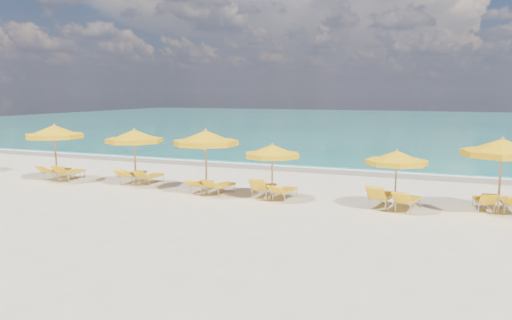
% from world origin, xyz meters
% --- Properties ---
extents(ground_plane, '(120.00, 120.00, 0.00)m').
position_xyz_m(ground_plane, '(0.00, 0.00, 0.00)').
color(ground_plane, beige).
extents(ocean, '(120.00, 80.00, 0.30)m').
position_xyz_m(ocean, '(0.00, 48.00, 0.00)').
color(ocean, '#147166').
rests_on(ocean, ground).
extents(wet_sand_band, '(120.00, 2.60, 0.01)m').
position_xyz_m(wet_sand_band, '(0.00, 7.40, 0.00)').
color(wet_sand_band, tan).
rests_on(wet_sand_band, ground).
extents(foam_line, '(120.00, 1.20, 0.03)m').
position_xyz_m(foam_line, '(0.00, 8.20, 0.00)').
color(foam_line, white).
rests_on(foam_line, ground).
extents(whitecap_near, '(14.00, 0.36, 0.05)m').
position_xyz_m(whitecap_near, '(-6.00, 17.00, 0.00)').
color(whitecap_near, white).
rests_on(whitecap_near, ground).
extents(whitecap_far, '(18.00, 0.30, 0.05)m').
position_xyz_m(whitecap_far, '(8.00, 24.00, 0.00)').
color(whitecap_far, white).
rests_on(whitecap_far, ground).
extents(umbrella_1, '(3.27, 3.27, 2.62)m').
position_xyz_m(umbrella_1, '(-9.11, -0.33, 2.24)').
color(umbrella_1, tan).
rests_on(umbrella_1, ground).
extents(umbrella_2, '(2.69, 2.69, 2.50)m').
position_xyz_m(umbrella_2, '(-5.10, 0.09, 2.13)').
color(umbrella_2, tan).
rests_on(umbrella_2, ground).
extents(umbrella_3, '(3.42, 3.42, 2.62)m').
position_xyz_m(umbrella_3, '(-1.35, -0.44, 2.23)').
color(umbrella_3, tan).
rests_on(umbrella_3, ground).
extents(umbrella_4, '(2.16, 2.16, 2.15)m').
position_xyz_m(umbrella_4, '(1.41, -0.39, 1.83)').
color(umbrella_4, tan).
rests_on(umbrella_4, ground).
extents(umbrella_5, '(2.53, 2.53, 2.13)m').
position_xyz_m(umbrella_5, '(5.94, -0.43, 1.81)').
color(umbrella_5, tan).
rests_on(umbrella_5, ground).
extents(umbrella_6, '(2.74, 2.74, 2.61)m').
position_xyz_m(umbrella_6, '(9.21, 0.25, 2.22)').
color(umbrella_6, tan).
rests_on(umbrella_6, ground).
extents(lounger_1_left, '(0.64, 1.80, 0.72)m').
position_xyz_m(lounger_1_left, '(-9.65, 0.22, 0.21)').
color(lounger_1_left, '#A5A8AD').
rests_on(lounger_1_left, ground).
extents(lounger_1_right, '(0.74, 1.80, 0.83)m').
position_xyz_m(lounger_1_right, '(-8.65, 0.07, 0.22)').
color(lounger_1_right, '#A5A8AD').
rests_on(lounger_1_right, ground).
extents(lounger_2_left, '(0.81, 1.98, 0.78)m').
position_xyz_m(lounger_2_left, '(-5.62, 0.60, 0.23)').
color(lounger_2_left, '#A5A8AD').
rests_on(lounger_2_left, ground).
extents(lounger_2_right, '(0.59, 1.68, 0.74)m').
position_xyz_m(lounger_2_right, '(-4.68, 0.64, 0.21)').
color(lounger_2_right, '#A5A8AD').
rests_on(lounger_2_right, ground).
extents(lounger_3_left, '(0.58, 1.66, 0.65)m').
position_xyz_m(lounger_3_left, '(-1.78, -0.06, 0.20)').
color(lounger_3_left, '#A5A8AD').
rests_on(lounger_3_left, ground).
extents(lounger_3_right, '(0.82, 1.73, 0.74)m').
position_xyz_m(lounger_3_right, '(-0.84, -0.19, 0.20)').
color(lounger_3_right, '#A5A8AD').
rests_on(lounger_3_right, ground).
extents(lounger_4_left, '(0.69, 1.78, 0.87)m').
position_xyz_m(lounger_4_left, '(0.94, -0.00, 0.23)').
color(lounger_4_left, '#A5A8AD').
rests_on(lounger_4_left, ground).
extents(lounger_4_right, '(0.73, 1.69, 0.70)m').
position_xyz_m(lounger_4_right, '(1.84, -0.17, 0.20)').
color(lounger_4_right, '#A5A8AD').
rests_on(lounger_4_right, ground).
extents(lounger_5_left, '(0.95, 1.92, 0.91)m').
position_xyz_m(lounger_5_left, '(5.48, -0.01, 0.24)').
color(lounger_5_left, '#A5A8AD').
rests_on(lounger_5_left, ground).
extents(lounger_5_right, '(0.89, 1.76, 0.81)m').
position_xyz_m(lounger_5_right, '(6.35, -0.23, 0.21)').
color(lounger_5_right, '#A5A8AD').
rests_on(lounger_5_right, ground).
extents(lounger_6_left, '(0.77, 1.62, 0.77)m').
position_xyz_m(lounger_6_left, '(8.78, 0.74, 0.20)').
color(lounger_6_left, '#A5A8AD').
rests_on(lounger_6_left, ground).
extents(lounger_6_right, '(0.74, 1.74, 0.75)m').
position_xyz_m(lounger_6_right, '(9.59, 0.84, 0.21)').
color(lounger_6_right, '#A5A8AD').
rests_on(lounger_6_right, ground).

